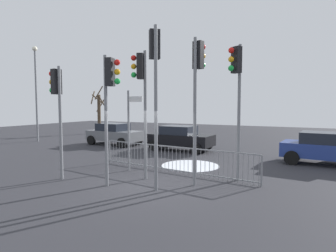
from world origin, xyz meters
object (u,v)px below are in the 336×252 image
(traffic_light_mid_left, at_px, (237,82))
(car_blue_mid, at_px, (326,148))
(direction_sign_post, at_px, (130,126))
(car_grey_trailing, at_px, (114,134))
(traffic_light_foreground_left, at_px, (198,78))
(traffic_light_foreground_right, at_px, (57,97))
(bare_tree_left, at_px, (99,111))
(traffic_light_rear_left, at_px, (155,71))
(street_lamp, at_px, (36,84))
(traffic_light_rear_right, at_px, (141,86))
(car_black_far, at_px, (180,138))
(traffic_light_mid_right, at_px, (110,91))

(traffic_light_mid_left, distance_m, car_blue_mid, 6.16)
(direction_sign_post, bearing_deg, car_grey_trailing, 141.74)
(traffic_light_foreground_left, height_order, traffic_light_foreground_right, traffic_light_foreground_left)
(bare_tree_left, bearing_deg, car_grey_trailing, -42.47)
(traffic_light_rear_left, bearing_deg, traffic_light_foreground_left, 5.96)
(traffic_light_mid_left, bearing_deg, car_blue_mid, -91.85)
(street_lamp, xyz_separation_m, bare_tree_left, (0.01, 6.87, -2.13))
(traffic_light_rear_right, xyz_separation_m, car_blue_mid, (6.12, 5.86, -2.62))
(traffic_light_foreground_right, bearing_deg, car_black_far, -4.19)
(traffic_light_mid_right, relative_size, car_blue_mid, 1.09)
(traffic_light_mid_left, xyz_separation_m, car_blue_mid, (3.01, 4.62, -2.74))
(car_black_far, height_order, car_grey_trailing, same)
(traffic_light_mid_right, relative_size, car_black_far, 1.11)
(traffic_light_rear_left, bearing_deg, traffic_light_rear_right, 97.86)
(traffic_light_rear_left, relative_size, car_grey_trailing, 1.31)
(traffic_light_foreground_right, height_order, traffic_light_mid_right, traffic_light_mid_right)
(traffic_light_mid_right, height_order, car_black_far, traffic_light_mid_right)
(traffic_light_rear_right, relative_size, traffic_light_mid_left, 0.96)
(car_grey_trailing, bearing_deg, traffic_light_mid_right, -48.63)
(traffic_light_foreground_right, bearing_deg, traffic_light_rear_left, -78.71)
(traffic_light_foreground_right, distance_m, car_grey_trailing, 9.23)
(traffic_light_rear_right, bearing_deg, street_lamp, 46.66)
(traffic_light_rear_right, height_order, street_lamp, street_lamp)
(direction_sign_post, height_order, bare_tree_left, bare_tree_left)
(traffic_light_mid_right, distance_m, street_lamp, 14.18)
(traffic_light_foreground_left, bearing_deg, traffic_light_rear_right, -159.83)
(car_blue_mid, bearing_deg, traffic_light_rear_left, -121.22)
(car_grey_trailing, bearing_deg, traffic_light_rear_right, -41.96)
(traffic_light_foreground_right, bearing_deg, car_grey_trailing, 29.84)
(traffic_light_rear_right, distance_m, bare_tree_left, 17.88)
(traffic_light_mid_left, relative_size, car_blue_mid, 1.22)
(traffic_light_foreground_left, distance_m, car_black_far, 7.85)
(direction_sign_post, distance_m, car_grey_trailing, 8.11)
(bare_tree_left, bearing_deg, traffic_light_foreground_left, -39.63)
(traffic_light_foreground_left, xyz_separation_m, traffic_light_rear_left, (-1.00, -1.10, 0.17))
(traffic_light_mid_right, height_order, direction_sign_post, traffic_light_mid_right)
(traffic_light_rear_left, xyz_separation_m, car_black_far, (-2.56, 7.52, -2.97))
(traffic_light_rear_right, relative_size, traffic_light_mid_right, 1.07)
(traffic_light_mid_right, bearing_deg, car_black_far, 174.18)
(traffic_light_foreground_left, height_order, car_black_far, traffic_light_foreground_left)
(traffic_light_rear_right, height_order, traffic_light_rear_left, traffic_light_rear_left)
(traffic_light_foreground_left, relative_size, direction_sign_post, 1.49)
(traffic_light_rear_left, relative_size, street_lamp, 0.73)
(traffic_light_mid_left, height_order, direction_sign_post, traffic_light_mid_left)
(traffic_light_foreground_left, bearing_deg, street_lamp, 174.85)
(traffic_light_mid_right, relative_size, car_grey_trailing, 1.10)
(car_black_far, relative_size, car_grey_trailing, 0.99)
(direction_sign_post, relative_size, car_blue_mid, 0.83)
(traffic_light_rear_right, distance_m, street_lamp, 13.96)
(traffic_light_mid_right, bearing_deg, car_blue_mid, 123.98)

